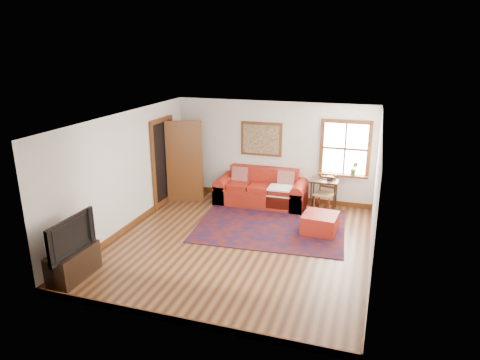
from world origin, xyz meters
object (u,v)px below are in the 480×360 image
(side_table, at_px, (324,185))
(red_leather_sofa, at_px, (261,192))
(red_ottoman, at_px, (320,223))
(media_cabinet, at_px, (74,264))
(ladder_back_chair, at_px, (325,192))

(side_table, bearing_deg, red_leather_sofa, 179.36)
(red_ottoman, relative_size, media_cabinet, 0.74)
(red_leather_sofa, bearing_deg, red_ottoman, -38.17)
(ladder_back_chair, distance_m, media_cabinet, 5.72)
(red_leather_sofa, xyz_separation_m, media_cabinet, (-2.10, -4.42, -0.03))
(red_ottoman, height_order, media_cabinet, media_cabinet)
(red_leather_sofa, distance_m, side_table, 1.57)
(red_leather_sofa, height_order, side_table, red_leather_sofa)
(side_table, distance_m, media_cabinet, 5.73)
(red_ottoman, distance_m, media_cabinet, 4.88)
(side_table, relative_size, ladder_back_chair, 0.86)
(side_table, distance_m, ladder_back_chair, 0.17)
(side_table, height_order, ladder_back_chair, ladder_back_chair)
(red_leather_sofa, height_order, media_cabinet, red_leather_sofa)
(side_table, xyz_separation_m, ladder_back_chair, (0.04, -0.03, -0.16))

